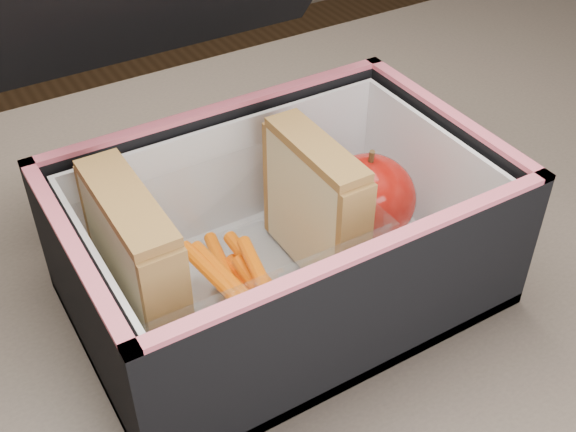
% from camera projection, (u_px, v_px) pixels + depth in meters
% --- Properties ---
extents(kitchen_table, '(1.20, 0.80, 0.75)m').
position_uv_depth(kitchen_table, '(336.00, 366.00, 0.61)').
color(kitchen_table, brown).
rests_on(kitchen_table, ground).
extents(lunch_bag, '(0.29, 0.31, 0.26)m').
position_uv_depth(lunch_bag, '(279.00, 225.00, 0.51)').
color(lunch_bag, black).
rests_on(lunch_bag, kitchen_table).
extents(plastic_tub, '(0.18, 0.13, 0.08)m').
position_uv_depth(plastic_tub, '(232.00, 257.00, 0.50)').
color(plastic_tub, white).
rests_on(plastic_tub, lunch_bag).
extents(sandwich_left, '(0.03, 0.10, 0.11)m').
position_uv_depth(sandwich_left, '(137.00, 268.00, 0.46)').
color(sandwich_left, '#C8B785').
rests_on(sandwich_left, plastic_tub).
extents(sandwich_right, '(0.03, 0.10, 0.11)m').
position_uv_depth(sandwich_right, '(315.00, 206.00, 0.52)').
color(sandwich_right, '#C8B785').
rests_on(sandwich_right, plastic_tub).
extents(carrot_sticks, '(0.05, 0.13, 0.03)m').
position_uv_depth(carrot_sticks, '(246.00, 286.00, 0.50)').
color(carrot_sticks, '#FC510D').
rests_on(carrot_sticks, plastic_tub).
extents(paper_napkin, '(0.07, 0.08, 0.01)m').
position_uv_depth(paper_napkin, '(367.00, 237.00, 0.57)').
color(paper_napkin, white).
rests_on(paper_napkin, lunch_bag).
extents(red_apple, '(0.10, 0.10, 0.08)m').
position_uv_depth(red_apple, '(368.00, 198.00, 0.55)').
color(red_apple, '#870400').
rests_on(red_apple, paper_napkin).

